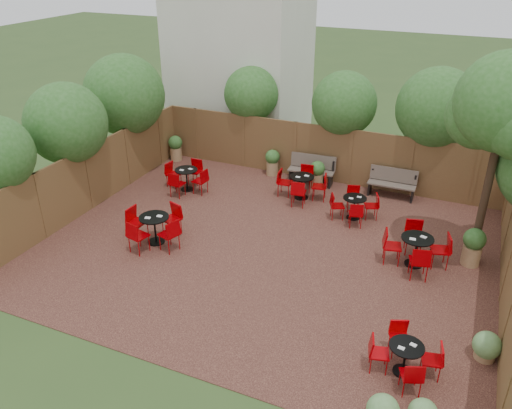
% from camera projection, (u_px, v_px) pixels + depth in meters
% --- Properties ---
extents(ground, '(80.00, 80.00, 0.00)m').
position_uv_depth(ground, '(267.00, 248.00, 14.38)').
color(ground, '#354F23').
rests_on(ground, ground).
extents(courtyard_paving, '(12.00, 10.00, 0.02)m').
position_uv_depth(courtyard_paving, '(267.00, 247.00, 14.38)').
color(courtyard_paving, '#341915').
rests_on(courtyard_paving, ground).
extents(fence_back, '(12.00, 0.08, 2.00)m').
position_uv_depth(fence_back, '(322.00, 153.00, 18.00)').
color(fence_back, brown).
rests_on(fence_back, ground).
extents(fence_left, '(0.08, 10.00, 2.00)m').
position_uv_depth(fence_left, '(88.00, 179.00, 16.06)').
color(fence_left, brown).
rests_on(fence_left, ground).
extents(fence_right, '(0.08, 10.00, 2.00)m').
position_uv_depth(fence_right, '(510.00, 266.00, 11.79)').
color(fence_right, brown).
rests_on(fence_right, ground).
extents(neighbour_building, '(5.00, 4.00, 8.00)m').
position_uv_depth(neighbour_building, '(240.00, 41.00, 20.68)').
color(neighbour_building, silver).
rests_on(neighbour_building, ground).
extents(overhang_foliage, '(15.90, 10.66, 2.80)m').
position_uv_depth(overhang_foliage, '(264.00, 117.00, 15.98)').
color(overhang_foliage, '#285A1D').
rests_on(overhang_foliage, ground).
extents(courtyard_tree, '(2.59, 2.49, 5.46)m').
position_uv_depth(courtyard_tree, '(504.00, 110.00, 11.94)').
color(courtyard_tree, black).
rests_on(courtyard_tree, courtyard_paving).
extents(park_bench_left, '(1.62, 0.63, 0.98)m').
position_uv_depth(park_bench_left, '(312.00, 169.00, 18.00)').
color(park_bench_left, brown).
rests_on(park_bench_left, courtyard_paving).
extents(park_bench_right, '(1.54, 0.51, 0.95)m').
position_uv_depth(park_bench_right, '(392.00, 182.00, 17.02)').
color(park_bench_right, brown).
rests_on(park_bench_right, courtyard_paving).
extents(bistro_tables, '(9.62, 8.05, 0.94)m').
position_uv_depth(bistro_tables, '(287.00, 220.00, 14.81)').
color(bistro_tables, black).
rests_on(bistro_tables, courtyard_paving).
extents(planters, '(11.41, 3.88, 1.04)m').
position_uv_depth(planters, '(303.00, 180.00, 17.09)').
color(planters, '#97744B').
rests_on(planters, courtyard_paving).
extents(low_shrubs, '(2.17, 3.05, 0.63)m').
position_uv_depth(low_shrubs, '(433.00, 387.00, 9.49)').
color(low_shrubs, '#97744B').
rests_on(low_shrubs, courtyard_paving).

